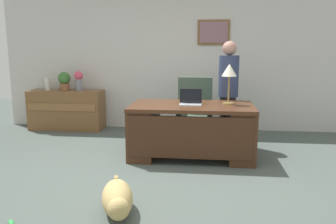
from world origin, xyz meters
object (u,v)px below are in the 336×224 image
object	(u,v)px
credenza	(67,110)
desk_lamp	(229,73)
potted_plant	(64,80)
person_standing	(228,92)
laptop	(191,101)
dog_toy_bone	(11,224)
dog_lying	(117,199)
vase_with_flowers	(79,80)
desk	(192,129)
armchair	(195,112)
vase_empty	(47,84)

from	to	relation	value
credenza	desk_lamp	world-z (taller)	desk_lamp
potted_plant	desk_lamp	bearing A→B (deg)	-24.16
person_standing	potted_plant	bearing A→B (deg)	165.44
person_standing	laptop	world-z (taller)	person_standing
credenza	dog_toy_bone	world-z (taller)	credenza
potted_plant	dog_lying	bearing A→B (deg)	-60.36
desk_lamp	dog_toy_bone	bearing A→B (deg)	-131.15
laptop	vase_with_flowers	bearing A→B (deg)	146.67
desk	vase_with_flowers	bearing A→B (deg)	146.40
potted_plant	laptop	bearing A→B (deg)	-30.19
dog_toy_bone	armchair	bearing A→B (deg)	64.41
laptop	vase_empty	bearing A→B (deg)	152.92
person_standing	dog_lying	distance (m)	2.94
dog_lying	dog_toy_bone	xyz separation A→B (m)	(-0.90, -0.34, -0.13)
person_standing	laptop	distance (m)	0.89
credenza	armchair	bearing A→B (deg)	-11.75
laptop	dog_toy_bone	bearing A→B (deg)	-123.69
credenza	dog_toy_bone	bearing A→B (deg)	-74.77
laptop	desk_lamp	xyz separation A→B (m)	(0.55, 0.09, 0.41)
potted_plant	desk	bearing A→B (deg)	-30.47
dog_lying	vase_with_flowers	bearing A→B (deg)	115.77
dog_lying	vase_empty	distance (m)	4.16
laptop	vase_empty	size ratio (longest dim) A/B	1.37
laptop	vase_empty	distance (m)	3.25
desk	laptop	bearing A→B (deg)	125.30
vase_empty	potted_plant	xyz separation A→B (m)	(0.35, 0.00, 0.08)
desk_lamp	vase_empty	distance (m)	3.73
vase_with_flowers	potted_plant	xyz separation A→B (m)	(-0.29, 0.00, -0.02)
desk	dog_lying	size ratio (longest dim) A/B	2.24
person_standing	vase_empty	distance (m)	3.57
potted_plant	dog_toy_bone	world-z (taller)	potted_plant
dog_lying	potted_plant	size ratio (longest dim) A/B	2.22
dog_lying	vase_with_flowers	distance (m)	3.87
armchair	desk	bearing A→B (deg)	-90.51
vase_with_flowers	armchair	bearing A→B (deg)	-13.16
credenza	dog_lying	world-z (taller)	credenza
credenza	armchair	world-z (taller)	armchair
person_standing	dog_toy_bone	distance (m)	3.70
laptop	vase_with_flowers	world-z (taller)	vase_with_flowers
desk_lamp	laptop	bearing A→B (deg)	-170.48
armchair	person_standing	xyz separation A→B (m)	(0.55, -0.28, 0.39)
laptop	potted_plant	world-z (taller)	potted_plant
armchair	dog_lying	xyz separation A→B (m)	(-0.64, -2.87, -0.33)
dog_lying	potted_plant	distance (m)	4.00
vase_with_flowers	potted_plant	distance (m)	0.29
potted_plant	dog_toy_bone	bearing A→B (deg)	-74.52
desk_lamp	person_standing	bearing A→B (deg)	86.97
armchair	dog_toy_bone	bearing A→B (deg)	-115.59
desk	potted_plant	bearing A→B (deg)	149.53
armchair	potted_plant	distance (m)	2.67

